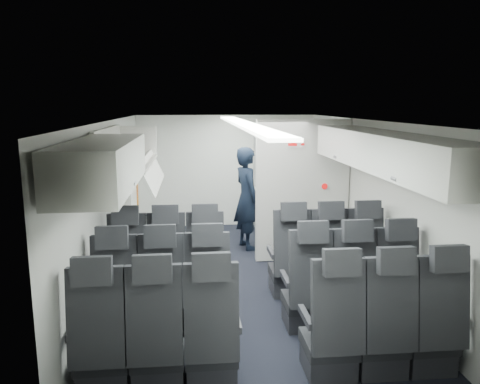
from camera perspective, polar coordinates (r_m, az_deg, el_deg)
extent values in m
cube|color=black|center=(6.45, 0.36, -10.80)|extent=(3.40, 6.00, 0.01)
cube|color=white|center=(6.00, 0.39, 8.70)|extent=(3.40, 6.00, 0.01)
cube|color=silver|center=(9.08, -1.66, 2.57)|extent=(3.40, 0.01, 2.15)
cube|color=silver|center=(3.30, 6.11, -12.31)|extent=(3.40, 0.01, 2.15)
cube|color=silver|center=(6.19, -15.47, -1.66)|extent=(0.01, 6.00, 2.15)
cube|color=silver|center=(6.54, 15.36, -1.02)|extent=(0.01, 6.00, 2.15)
cube|color=white|center=(6.01, 0.39, 8.32)|extent=(0.25, 5.52, 0.03)
cube|color=#242427|center=(5.95, -13.10, -10.15)|extent=(0.44, 0.46, 0.12)
cube|color=#2D2D33|center=(6.01, -13.03, -11.58)|extent=(0.42, 0.42, 0.22)
cube|color=#242427|center=(5.60, -13.57, -6.64)|extent=(0.44, 0.20, 0.80)
cube|color=#242427|center=(5.45, -13.82, -2.77)|extent=(0.30, 0.12, 0.23)
cube|color=#2D2D33|center=(5.86, -15.40, -7.68)|extent=(0.05, 0.40, 0.06)
cube|color=#2D2D33|center=(5.80, -11.08, -7.67)|extent=(0.05, 0.40, 0.06)
cube|color=#242427|center=(5.91, -8.70, -10.14)|extent=(0.44, 0.46, 0.12)
cube|color=#2D2D33|center=(5.97, -8.65, -11.58)|extent=(0.42, 0.42, 0.22)
cube|color=#242427|center=(5.55, -8.94, -6.60)|extent=(0.44, 0.20, 0.80)
cube|color=#242427|center=(5.40, -9.09, -2.71)|extent=(0.30, 0.12, 0.23)
cube|color=#2D2D33|center=(5.80, -10.98, -7.67)|extent=(0.05, 0.40, 0.06)
cube|color=#2D2D33|center=(5.78, -6.59, -7.62)|extent=(0.05, 0.40, 0.06)
cube|color=#242427|center=(5.90, -4.26, -10.07)|extent=(0.44, 0.46, 0.12)
cube|color=#2D2D33|center=(5.96, -4.24, -11.51)|extent=(0.42, 0.42, 0.22)
cube|color=#242427|center=(5.55, -4.26, -6.53)|extent=(0.44, 0.20, 0.80)
cube|color=#242427|center=(5.39, -4.31, -2.62)|extent=(0.30, 0.12, 0.23)
cube|color=#2D2D33|center=(5.78, -6.49, -7.62)|extent=(0.05, 0.40, 0.06)
cube|color=#2D2D33|center=(5.79, -2.09, -7.53)|extent=(0.05, 0.40, 0.06)
cube|color=#242427|center=(6.01, 5.84, -9.69)|extent=(0.44, 0.46, 0.12)
cube|color=#2D2D33|center=(6.07, 5.81, -11.11)|extent=(0.42, 0.42, 0.22)
cube|color=#242427|center=(5.67, 6.37, -6.19)|extent=(0.44, 0.20, 0.80)
cube|color=#242427|center=(5.52, 6.57, -2.36)|extent=(0.30, 0.12, 0.23)
cube|color=#2D2D33|center=(5.85, 3.82, -7.33)|extent=(0.05, 0.40, 0.06)
cube|color=#2D2D33|center=(5.94, 8.04, -7.14)|extent=(0.05, 0.40, 0.06)
cube|color=#242427|center=(6.12, 10.03, -9.45)|extent=(0.44, 0.46, 0.12)
cube|color=#2D2D33|center=(6.17, 9.98, -10.84)|extent=(0.42, 0.42, 0.22)
cube|color=#242427|center=(5.77, 10.77, -5.99)|extent=(0.44, 0.20, 0.80)
cube|color=#242427|center=(5.63, 11.05, -2.23)|extent=(0.30, 0.12, 0.23)
cube|color=#2D2D33|center=(5.94, 8.14, -7.14)|extent=(0.05, 0.40, 0.06)
cube|color=#2D2D33|center=(6.06, 12.21, -6.92)|extent=(0.05, 0.40, 0.06)
cube|color=#242427|center=(6.25, 14.05, -9.16)|extent=(0.44, 0.46, 0.12)
cube|color=#2D2D33|center=(6.31, 13.99, -10.53)|extent=(0.42, 0.42, 0.22)
cube|color=#242427|center=(5.92, 14.97, -5.76)|extent=(0.44, 0.20, 0.80)
cube|color=#242427|center=(5.77, 15.34, -2.09)|extent=(0.30, 0.12, 0.23)
cube|color=#2D2D33|center=(6.06, 12.30, -6.91)|extent=(0.05, 0.40, 0.06)
cube|color=#2D2D33|center=(6.21, 16.19, -6.67)|extent=(0.05, 0.40, 0.06)
cube|color=#242427|center=(5.13, -14.37, -13.71)|extent=(0.44, 0.46, 0.12)
cube|color=#2D2D33|center=(5.19, -14.29, -15.32)|extent=(0.42, 0.42, 0.22)
cube|color=#242427|center=(4.76, -15.02, -9.85)|extent=(0.44, 0.20, 0.80)
cube|color=#242427|center=(4.59, -15.36, -5.38)|extent=(0.30, 0.12, 0.23)
cube|color=#2D2D33|center=(5.03, -17.10, -10.88)|extent=(0.05, 0.40, 0.06)
cube|color=#2D2D33|center=(4.96, -12.02, -10.94)|extent=(0.05, 0.40, 0.06)
cube|color=#242427|center=(5.08, -9.20, -13.75)|extent=(0.44, 0.46, 0.12)
cube|color=#2D2D33|center=(5.15, -9.14, -15.37)|extent=(0.42, 0.42, 0.22)
cube|color=#242427|center=(4.70, -9.52, -9.86)|extent=(0.44, 0.20, 0.80)
cube|color=#242427|center=(4.53, -9.71, -5.34)|extent=(0.30, 0.12, 0.23)
cube|color=#2D2D33|center=(4.96, -11.90, -10.94)|extent=(0.05, 0.40, 0.06)
cube|color=#2D2D33|center=(4.93, -6.72, -10.91)|extent=(0.05, 0.40, 0.06)
cube|color=#242427|center=(5.07, -3.97, -13.67)|extent=(0.44, 0.46, 0.12)
cube|color=#2D2D33|center=(5.14, -3.94, -15.30)|extent=(0.42, 0.42, 0.22)
cube|color=#242427|center=(4.69, -3.95, -9.77)|extent=(0.44, 0.20, 0.80)
cube|color=#242427|center=(4.52, -3.99, -5.24)|extent=(0.30, 0.12, 0.23)
cube|color=#2D2D33|center=(4.93, -6.60, -10.90)|extent=(0.05, 0.40, 0.06)
cube|color=#2D2D33|center=(4.94, -1.40, -10.78)|extent=(0.05, 0.40, 0.06)
cube|color=#242427|center=(5.20, 7.87, -13.10)|extent=(0.44, 0.46, 0.12)
cube|color=#2D2D33|center=(5.27, 7.83, -14.70)|extent=(0.42, 0.42, 0.22)
cube|color=#242427|center=(4.83, 8.63, -9.25)|extent=(0.44, 0.20, 0.80)
cube|color=#242427|center=(4.67, 8.92, -4.84)|extent=(0.30, 0.12, 0.23)
cube|color=#2D2D33|center=(5.02, 5.56, -10.48)|extent=(0.05, 0.40, 0.06)
cube|color=#2D2D33|center=(5.12, 10.47, -10.18)|extent=(0.05, 0.40, 0.06)
cube|color=#242427|center=(5.32, 12.71, -12.71)|extent=(0.44, 0.46, 0.12)
cube|color=#2D2D33|center=(5.38, 12.64, -14.28)|extent=(0.42, 0.42, 0.22)
cube|color=#242427|center=(4.96, 13.73, -8.91)|extent=(0.44, 0.20, 0.80)
cube|color=#242427|center=(4.80, 14.14, -4.60)|extent=(0.30, 0.12, 0.23)
cube|color=#2D2D33|center=(5.12, 10.58, -10.17)|extent=(0.05, 0.40, 0.06)
cube|color=#2D2D33|center=(5.26, 15.25, -9.81)|extent=(0.05, 0.40, 0.06)
cube|color=#242427|center=(5.47, 17.29, -12.26)|extent=(0.44, 0.46, 0.12)
cube|color=#2D2D33|center=(5.54, 17.19, -13.79)|extent=(0.42, 0.42, 0.22)
cube|color=#242427|center=(5.13, 18.53, -8.53)|extent=(0.44, 0.20, 0.80)
cube|color=#242427|center=(4.97, 19.04, -4.35)|extent=(0.30, 0.12, 0.23)
cube|color=#2D2D33|center=(5.26, 15.35, -9.80)|extent=(0.05, 0.40, 0.06)
cube|color=#2D2D33|center=(5.43, 19.74, -9.41)|extent=(0.05, 0.40, 0.06)
cube|color=#242427|center=(4.33, -16.19, -18.59)|extent=(0.44, 0.46, 0.12)
cube|color=#2D2D33|center=(4.41, -16.08, -20.41)|extent=(0.42, 0.42, 0.22)
cube|color=#242427|center=(3.94, -17.12, -14.41)|extent=(0.44, 0.20, 0.80)
cube|color=#242427|center=(3.74, -17.61, -9.17)|extent=(0.30, 0.12, 0.23)
cube|color=#2D2D33|center=(4.23, -19.51, -15.32)|extent=(0.05, 0.40, 0.06)
cube|color=#2D2D33|center=(4.14, -13.37, -15.51)|extent=(0.05, 0.40, 0.06)
cube|color=#242427|center=(4.28, -9.92, -18.73)|extent=(0.44, 0.46, 0.12)
cube|color=#2D2D33|center=(4.36, -9.85, -20.57)|extent=(0.42, 0.42, 0.22)
cube|color=#242427|center=(3.88, -10.37, -14.52)|extent=(0.44, 0.20, 0.80)
cube|color=#242427|center=(3.68, -10.65, -9.21)|extent=(0.30, 0.12, 0.23)
cube|color=#2D2D33|center=(4.14, -13.23, -15.51)|extent=(0.05, 0.40, 0.06)
cube|color=#2D2D33|center=(4.11, -6.91, -15.53)|extent=(0.05, 0.40, 0.06)
cube|color=#242427|center=(4.27, -3.55, -18.66)|extent=(0.44, 0.46, 0.12)
cube|color=#2D2D33|center=(4.35, -3.52, -20.50)|extent=(0.42, 0.42, 0.22)
cube|color=#242427|center=(3.86, -3.49, -14.44)|extent=(0.44, 0.20, 0.80)
cube|color=#242427|center=(3.66, -3.53, -9.10)|extent=(0.30, 0.12, 0.23)
cube|color=#2D2D33|center=(4.11, -6.76, -15.52)|extent=(0.05, 0.40, 0.06)
cube|color=#2D2D33|center=(4.12, -0.41, -15.35)|extent=(0.05, 0.40, 0.06)
cube|color=#242427|center=(4.42, 10.74, -17.72)|extent=(0.44, 0.46, 0.12)
cube|color=#2D2D33|center=(4.50, 10.66, -19.51)|extent=(0.42, 0.42, 0.22)
cube|color=#242427|center=(4.03, 11.87, -13.53)|extent=(0.44, 0.20, 0.80)
cube|color=#242427|center=(3.84, 12.33, -8.38)|extent=(0.30, 0.12, 0.23)
cube|color=#2D2D33|center=(4.21, 8.03, -14.85)|extent=(0.05, 0.40, 0.06)
cube|color=#2D2D33|center=(4.33, 13.87, -14.32)|extent=(0.05, 0.40, 0.06)
cube|color=#242427|center=(4.56, 16.42, -17.05)|extent=(0.44, 0.46, 0.12)
cube|color=#2D2D33|center=(4.64, 16.31, -18.81)|extent=(0.42, 0.42, 0.22)
cube|color=#242427|center=(4.19, 17.91, -12.91)|extent=(0.44, 0.20, 0.80)
cube|color=#242427|center=(4.00, 18.52, -7.92)|extent=(0.30, 0.12, 0.23)
cube|color=#2D2D33|center=(4.34, 14.00, -14.30)|extent=(0.05, 0.40, 0.06)
cube|color=#2D2D33|center=(4.50, 19.43, -13.67)|extent=(0.05, 0.40, 0.06)
cube|color=#242427|center=(4.74, 21.68, -16.28)|extent=(0.44, 0.46, 0.12)
cube|color=#2D2D33|center=(4.81, 21.54, -17.99)|extent=(0.42, 0.42, 0.22)
cube|color=#242427|center=(4.38, 23.43, -12.22)|extent=(0.44, 0.20, 0.80)
cube|color=#242427|center=(4.20, 24.17, -7.42)|extent=(0.30, 0.12, 0.23)
cube|color=#2D2D33|center=(4.50, 19.55, -13.66)|extent=(0.05, 0.40, 0.06)
cube|color=#2D2D33|center=(4.70, 24.54, -12.97)|extent=(0.05, 0.40, 0.06)
cube|color=silver|center=(4.07, -16.46, 3.20)|extent=(0.52, 1.80, 0.40)
cylinder|color=slate|center=(4.05, -12.87, 1.05)|extent=(0.04, 0.10, 0.04)
cube|color=#9E9E93|center=(5.81, -13.24, 3.50)|extent=(0.52, 1.70, 0.04)
cube|color=silver|center=(5.83, -15.87, 5.38)|extent=(0.06, 1.70, 0.44)
cube|color=silver|center=(4.97, -14.54, 4.59)|extent=(0.52, 0.04, 0.40)
cube|color=silver|center=(6.61, -12.40, 6.12)|extent=(0.52, 0.04, 0.40)
cube|color=silver|center=(5.80, -10.74, 2.48)|extent=(0.21, 1.61, 0.38)
cube|color=silver|center=(4.49, 21.40, 3.57)|extent=(0.52, 1.80, 0.40)
cylinder|color=slate|center=(4.40, 18.36, 1.53)|extent=(0.04, 0.10, 0.04)
cube|color=silver|center=(6.09, 13.92, 5.69)|extent=(0.52, 1.70, 0.40)
cylinder|color=slate|center=(6.03, 11.61, 4.20)|extent=(0.04, 0.10, 0.04)
cube|color=silver|center=(7.08, 7.59, 0.15)|extent=(1.40, 0.12, 2.13)
cube|color=white|center=(6.88, 6.82, 5.80)|extent=(0.24, 0.01, 0.10)
cube|color=red|center=(6.86, 6.43, 5.79)|extent=(0.13, 0.01, 0.04)
cube|color=red|center=(6.89, 7.65, 5.79)|extent=(0.05, 0.01, 0.03)
cylinder|color=white|center=(7.08, 10.26, 0.69)|extent=(0.11, 0.01, 0.11)
cylinder|color=red|center=(7.07, 10.27, 0.68)|extent=(0.09, 0.01, 0.09)
cube|color=#939399|center=(8.94, 4.56, 1.61)|extent=(0.85, 0.50, 1.90)
cube|color=#3F3F42|center=(8.78, 4.82, -1.56)|extent=(0.80, 0.01, 0.02)
cube|color=#3F3F42|center=(8.68, 4.87, 1.66)|extent=(0.80, 0.01, 0.02)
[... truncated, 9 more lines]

